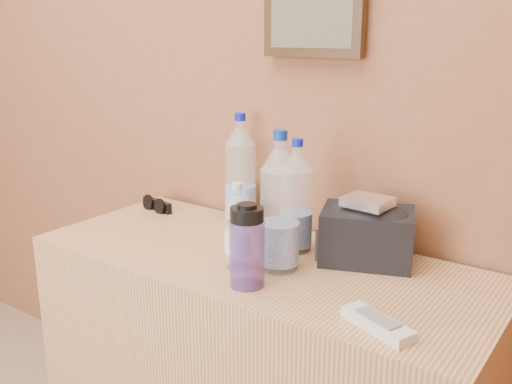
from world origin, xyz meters
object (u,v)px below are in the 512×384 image
Objects in this scene: dresser at (259,384)px; foil_packet at (368,202)px; nalgene_bottle at (247,246)px; pet_large_d at (280,209)px; ac_remote at (378,324)px; pet_large_c at (296,202)px; pet_large_b at (241,175)px; sunglasses at (157,205)px; toiletry_bag at (367,232)px; pet_small at (238,231)px.

dresser is 0.62m from foil_packet.
dresser is 6.22× the size of nalgene_bottle.
pet_large_d reaches higher than nalgene_bottle.
ac_remote is (0.41, -0.17, 0.40)m from dresser.
pet_large_c is 1.88× the size of ac_remote.
sunglasses is at bearing -168.36° from pet_large_b.
toiletry_bag is at bearing 9.32° from sunglasses.
nalgene_bottle reaches higher than ac_remote.
pet_large_b is at bearing 159.20° from pet_large_c.
pet_large_d is at bearing 178.07° from ac_remote.
sunglasses is at bearing -177.38° from ac_remote.
pet_large_b reaches higher than ac_remote.
ac_remote is at bearing -30.99° from pet_large_b.
nalgene_bottle reaches higher than toiletry_bag.
pet_large_c is at bearing 73.60° from pet_small.
sunglasses is 0.77m from foil_packet.
pet_large_b is at bearing 141.63° from pet_large_d.
foil_packet is at bearing 3.81° from pet_large_c.
pet_large_c reaches higher than dresser.
nalgene_bottle reaches higher than sunglasses.
ac_remote is 0.36m from foil_packet.
pet_small is 0.96× the size of toiletry_bag.
nalgene_bottle is 1.81× the size of foil_packet.
nalgene_bottle is at bearing -92.53° from pet_large_d.
toiletry_bag is at bearing 107.43° from foil_packet.
nalgene_bottle is at bearing -51.24° from pet_large_b.
pet_large_b is at bearing 21.00° from sunglasses.
pet_small is at bearing -54.24° from pet_large_b.
pet_large_b reaches higher than dresser.
foil_packet reaches higher than ac_remote.
ac_remote is 1.48× the size of foil_packet.
nalgene_bottle is (0.08, -0.16, 0.48)m from dresser.
pet_small reaches higher than foil_packet.
ac_remote reaches higher than dresser.
toiletry_bag is (-0.17, 0.31, 0.07)m from ac_remote.
toiletry_bag reaches higher than ac_remote.
pet_large_b is 1.49× the size of toiletry_bag.
dresser is 0.60m from ac_remote.
nalgene_bottle is 0.34m from ac_remote.
pet_large_c is 0.20m from toiletry_bag.
sunglasses is (-0.56, 0.04, -0.12)m from pet_large_c.
pet_small is (-0.00, -0.08, 0.48)m from dresser.
pet_large_c is 0.20m from foil_packet.
pet_large_b reaches higher than sunglasses.
pet_large_b is 0.46m from toiletry_bag.
toiletry_bag is at bearing 139.93° from ac_remote.
pet_large_d is at bearing -6.69° from sunglasses.
sunglasses reaches higher than dresser.
nalgene_bottle is at bearing -17.44° from sunglasses.
dresser is at bearing -155.08° from foil_packet.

